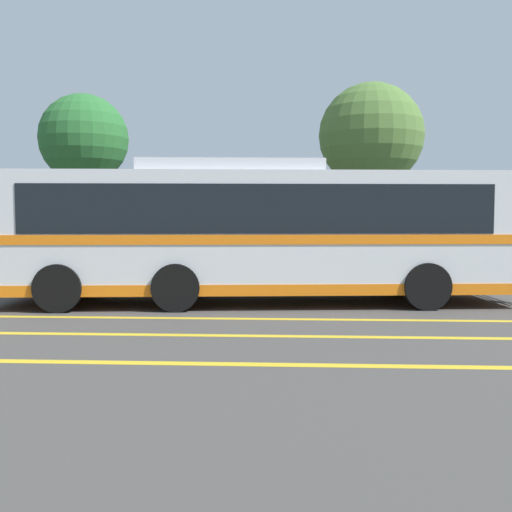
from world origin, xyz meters
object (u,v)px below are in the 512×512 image
Objects in this scene: parked_car_3 at (505,256)px; tree_0 at (84,139)px; transit_bus at (255,230)px; parked_car_1 at (172,255)px; tree_1 at (371,136)px; parked_car_2 at (330,254)px.

tree_0 reaches higher than parked_car_3.
tree_0 is at bearing -149.42° from transit_bus.
transit_bus is 6.98m from parked_car_1.
tree_0 is 0.95× the size of tree_1.
tree_1 reaches higher than parked_car_3.
parked_car_1 is at bearing -43.48° from tree_0.
parked_car_3 is (7.73, 6.09, -0.96)m from transit_bus.
parked_car_2 reaches higher than parked_car_3.
tree_0 is 11.45m from tree_1.
transit_bus is 2.91× the size of parked_car_1.
parked_car_1 is at bearing 91.51° from parked_car_2.
parked_car_1 is 0.60× the size of tree_0.
tree_0 is (-9.57, 4.42, 4.31)m from parked_car_2.
parked_car_2 is at bearing -24.76° from tree_0.
parked_car_2 is 0.63× the size of tree_1.
parked_car_2 is 0.66× the size of tree_0.
tree_1 is (1.88, 4.49, 4.37)m from parked_car_2.
parked_car_3 is 7.20m from tree_1.
transit_bus is at bearing 24.41° from parked_car_1.
tree_1 is (-3.75, 4.27, 4.42)m from parked_car_3.
tree_0 reaches higher than transit_bus.
transit_bus is 2.63× the size of parked_car_2.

